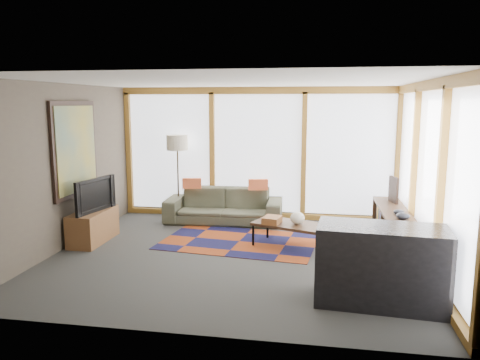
% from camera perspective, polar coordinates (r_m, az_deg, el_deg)
% --- Properties ---
extents(ground, '(5.50, 5.50, 0.00)m').
position_cam_1_polar(ground, '(7.21, -0.54, -9.18)').
color(ground, '#323230').
rests_on(ground, ground).
extents(room_envelope, '(5.52, 5.02, 2.62)m').
position_cam_1_polar(room_envelope, '(7.36, 4.02, 3.48)').
color(room_envelope, '#483D35').
rests_on(room_envelope, ground).
extents(rug, '(2.69, 1.90, 0.01)m').
position_cam_1_polar(rug, '(7.88, -0.09, -7.50)').
color(rug, maroon).
rests_on(rug, ground).
extents(sofa, '(2.26, 0.95, 0.65)m').
position_cam_1_polar(sofa, '(9.08, -1.99, -3.14)').
color(sofa, '#3B3C2C').
rests_on(sofa, ground).
extents(pillow_left, '(0.38, 0.18, 0.20)m').
position_cam_1_polar(pillow_left, '(9.11, -5.89, -0.40)').
color(pillow_left, '#D75D32').
rests_on(pillow_left, sofa).
extents(pillow_right, '(0.39, 0.19, 0.21)m').
position_cam_1_polar(pillow_right, '(8.92, 2.23, -0.55)').
color(pillow_right, '#D75D32').
rests_on(pillow_right, sofa).
extents(floor_lamp, '(0.42, 0.42, 1.67)m').
position_cam_1_polar(floor_lamp, '(9.34, -7.57, 0.33)').
color(floor_lamp, '#322617').
rests_on(floor_lamp, ground).
extents(coffee_table, '(1.31, 0.97, 0.39)m').
position_cam_1_polar(coffee_table, '(7.60, 6.20, -6.70)').
color(coffee_table, '#362515').
rests_on(coffee_table, ground).
extents(book_stack, '(0.32, 0.37, 0.11)m').
position_cam_1_polar(book_stack, '(7.52, 3.92, -4.88)').
color(book_stack, brown).
rests_on(book_stack, coffee_table).
extents(vase, '(0.25, 0.25, 0.20)m').
position_cam_1_polar(vase, '(7.48, 7.02, -4.64)').
color(vase, silver).
rests_on(vase, coffee_table).
extents(bookshelf, '(0.44, 2.40, 0.60)m').
position_cam_1_polar(bookshelf, '(7.87, 18.32, -5.79)').
color(bookshelf, '#362515').
rests_on(bookshelf, ground).
extents(bowl_a, '(0.24, 0.24, 0.10)m').
position_cam_1_polar(bowl_a, '(7.30, 19.25, -4.17)').
color(bowl_a, black).
rests_on(bowl_a, bookshelf).
extents(bowl_b, '(0.18, 0.18, 0.08)m').
position_cam_1_polar(bowl_b, '(7.58, 18.80, -3.73)').
color(bowl_b, black).
rests_on(bowl_b, bookshelf).
extents(shelf_picture, '(0.12, 0.34, 0.45)m').
position_cam_1_polar(shelf_picture, '(8.44, 18.21, -1.12)').
color(shelf_picture, black).
rests_on(shelf_picture, bookshelf).
extents(tv_console, '(0.44, 1.06, 0.53)m').
position_cam_1_polar(tv_console, '(8.20, -17.45, -5.38)').
color(tv_console, brown).
rests_on(tv_console, ground).
extents(television, '(0.32, 0.97, 0.56)m').
position_cam_1_polar(television, '(8.05, -17.72, -1.70)').
color(television, black).
rests_on(television, tv_console).
extents(bar_counter, '(1.50, 0.80, 0.92)m').
position_cam_1_polar(bar_counter, '(5.67, 16.83, -9.95)').
color(bar_counter, black).
rests_on(bar_counter, ground).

